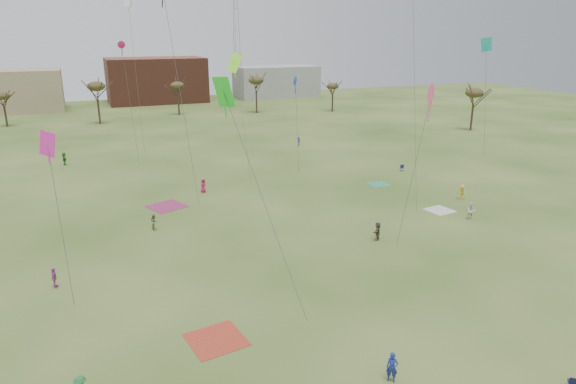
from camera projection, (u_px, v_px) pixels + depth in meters
name	position (u px, v px, depth m)	size (l,w,h in m)	color
ground	(354.00, 316.00, 35.19)	(260.00, 260.00, 0.00)	#2F4B17
flyer_near_right	(392.00, 367.00, 28.35)	(0.66, 0.43, 1.80)	navy
spectator_fore_b	(154.00, 222.00, 50.36)	(0.77, 0.60, 1.59)	#877A56
spectator_fore_c	(378.00, 231.00, 47.79)	(1.63, 0.52, 1.75)	#504739
flyer_mid_b	(462.00, 192.00, 59.41)	(1.14, 0.66, 1.77)	gold
spectator_mid_d	(54.00, 278.00, 38.85)	(0.96, 0.40, 1.64)	#AE4899
spectator_mid_e	(471.00, 211.00, 53.03)	(0.87, 0.68, 1.79)	silver
flyer_far_a	(64.00, 159.00, 74.83)	(1.72, 0.55, 1.85)	#2A6722
flyer_far_b	(203.00, 186.00, 61.99)	(0.84, 0.55, 1.72)	#AD1D4C
flyer_far_c	(299.00, 141.00, 87.56)	(0.94, 0.54, 1.46)	navy
blanket_red	(216.00, 340.00, 32.42)	(3.40, 3.40, 0.03)	#B63A24
blanket_cream	(440.00, 210.00, 55.90)	(2.66, 2.66, 0.03)	silver
blanket_plum	(167.00, 206.00, 57.18)	(3.66, 3.66, 0.03)	#922C57
blanket_olive	(379.00, 184.00, 65.44)	(2.57, 2.57, 0.03)	#35946C
camp_chair_right	(402.00, 169.00, 71.70)	(0.74, 0.74, 0.87)	#141A38
kites_aloft	(203.00, 25.00, 54.59)	(74.33, 62.16, 27.07)	#E41A42
tree_line	(147.00, 93.00, 101.73)	(117.44, 49.32, 8.91)	#3A2B1E
building_brick	(156.00, 80.00, 140.94)	(26.00, 16.00, 12.00)	brown
building_grey	(276.00, 82.00, 152.37)	(24.00, 12.00, 9.00)	gray
radio_tower	(236.00, 30.00, 150.47)	(1.51, 1.72, 41.00)	#9EA3A8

